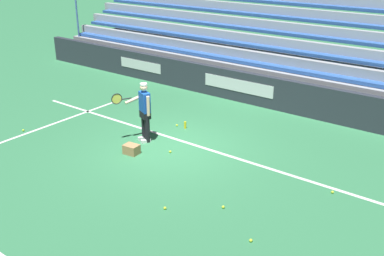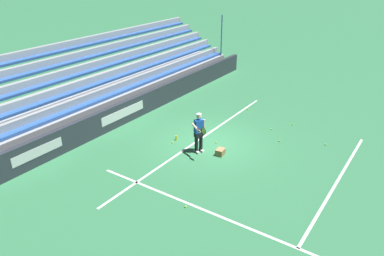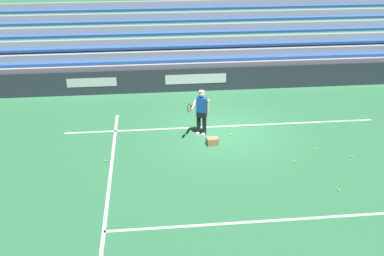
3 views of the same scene
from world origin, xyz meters
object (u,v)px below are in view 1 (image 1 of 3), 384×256
object	(u,v)px
tennis_ball_stray_back	(223,207)
tennis_player	(144,111)
tennis_ball_far_left	(177,125)
tennis_ball_far_right	(170,152)
ball_box_cardboard	(131,149)
tennis_ball_by_box	(23,130)
water_bottle	(185,125)
tennis_ball_on_baseline	(165,208)
tennis_ball_near_player	(251,240)
tennis_ball_toward_net	(332,192)

from	to	relation	value
tennis_ball_stray_back	tennis_player	bearing A→B (deg)	-23.43
tennis_ball_far_left	tennis_ball_far_right	bearing A→B (deg)	123.42
tennis_player	ball_box_cardboard	size ratio (longest dim) A/B	4.29
tennis_player	tennis_ball_by_box	xyz separation A→B (m)	(3.41, 1.72, -0.86)
tennis_ball_far_right	water_bottle	size ratio (longest dim) A/B	0.30
ball_box_cardboard	tennis_ball_far_left	distance (m)	2.28
tennis_ball_far_right	water_bottle	bearing A→B (deg)	-65.35
water_bottle	tennis_player	bearing A→B (deg)	76.00
tennis_ball_on_baseline	tennis_ball_near_player	bearing A→B (deg)	-176.45
tennis_ball_near_player	tennis_ball_toward_net	distance (m)	2.74
water_bottle	tennis_ball_toward_net	bearing A→B (deg)	168.47
ball_box_cardboard	tennis_player	bearing A→B (deg)	-71.12
tennis_ball_far_left	tennis_ball_stray_back	xyz separation A→B (m)	(-3.72, 3.03, 0.00)
water_bottle	ball_box_cardboard	bearing A→B (deg)	88.52
tennis_player	tennis_ball_far_right	xyz separation A→B (m)	(-1.09, 0.19, -0.86)
tennis_ball_by_box	tennis_ball_toward_net	size ratio (longest dim) A/B	1.00
tennis_player	water_bottle	xyz separation A→B (m)	(-0.35, -1.42, -0.78)
tennis_ball_far_left	tennis_ball_toward_net	bearing A→B (deg)	169.31
tennis_ball_by_box	tennis_ball_near_player	bearing A→B (deg)	176.01
tennis_ball_far_left	water_bottle	bearing A→B (deg)	-176.78
tennis_player	ball_box_cardboard	xyz separation A→B (m)	(-0.29, 0.86, -0.76)
tennis_ball_toward_net	tennis_ball_by_box	bearing A→B (deg)	13.44
tennis_ball_far_left	tennis_ball_far_right	distance (m)	1.91
tennis_ball_far_left	tennis_ball_by_box	distance (m)	4.65
tennis_ball_on_baseline	tennis_ball_stray_back	bearing A→B (deg)	-140.92
tennis_ball_stray_back	ball_box_cardboard	bearing A→B (deg)	-12.48
tennis_ball_far_right	tennis_ball_toward_net	distance (m)	4.35
tennis_player	tennis_ball_near_player	distance (m)	5.41
ball_box_cardboard	tennis_ball_far_right	xyz separation A→B (m)	(-0.80, -0.67, -0.10)
tennis_player	tennis_ball_on_baseline	distance (m)	3.79
tennis_ball_far_right	water_bottle	distance (m)	1.78
tennis_ball_far_left	tennis_ball_on_baseline	bearing A→B (deg)	125.76
tennis_ball_stray_back	water_bottle	size ratio (longest dim) A/B	0.30
tennis_ball_toward_net	water_bottle	world-z (taller)	water_bottle
tennis_ball_far_right	tennis_ball_toward_net	xyz separation A→B (m)	(-4.31, -0.58, 0.00)
ball_box_cardboard	tennis_ball_toward_net	world-z (taller)	ball_box_cardboard
tennis_player	tennis_ball_far_right	size ratio (longest dim) A/B	25.98
ball_box_cardboard	tennis_ball_near_player	xyz separation A→B (m)	(-4.53, 1.43, -0.10)
tennis_ball_stray_back	tennis_ball_by_box	world-z (taller)	same
tennis_ball_on_baseline	tennis_ball_far_right	size ratio (longest dim) A/B	1.00
tennis_ball_toward_net	tennis_ball_stray_back	bearing A→B (deg)	50.87
tennis_player	tennis_ball_stray_back	distance (m)	4.19
tennis_ball_far_right	tennis_ball_stray_back	bearing A→B (deg)	151.71
tennis_ball_by_box	tennis_ball_toward_net	bearing A→B (deg)	-166.56
tennis_ball_stray_back	tennis_ball_toward_net	bearing A→B (deg)	-129.13
tennis_ball_on_baseline	tennis_ball_far_right	bearing A→B (deg)	-52.64
ball_box_cardboard	water_bottle	size ratio (longest dim) A/B	1.82
tennis_player	tennis_ball_on_baseline	bearing A→B (deg)	139.11
tennis_ball_stray_back	tennis_ball_near_player	distance (m)	1.25
tennis_player	tennis_ball_far_right	distance (m)	1.41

